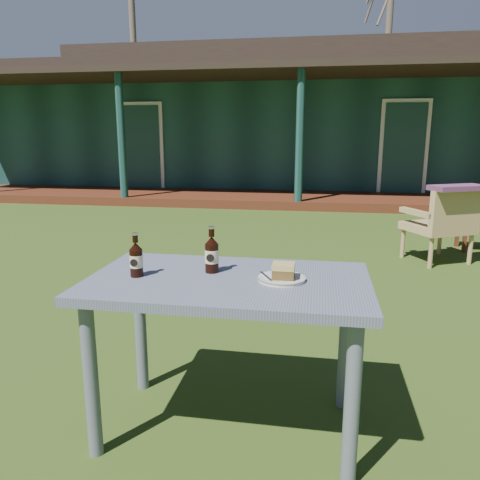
% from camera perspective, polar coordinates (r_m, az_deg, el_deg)
% --- Properties ---
extents(ground, '(80.00, 80.00, 0.00)m').
position_cam_1_polar(ground, '(3.74, 3.39, -7.94)').
color(ground, '#334916').
extents(pavilion, '(15.80, 8.30, 3.45)m').
position_cam_1_polar(pavilion, '(12.87, 8.28, 13.93)').
color(pavilion, '#173C37').
rests_on(pavilion, ground).
extents(tree_left, '(0.28, 0.28, 10.50)m').
position_cam_1_polar(tree_left, '(22.92, -12.86, 22.35)').
color(tree_left, brown).
rests_on(tree_left, ground).
extents(tree_mid, '(0.28, 0.28, 9.50)m').
position_cam_1_polar(tree_mid, '(22.40, 17.52, 21.03)').
color(tree_mid, brown).
rests_on(tree_mid, ground).
extents(cafe_table, '(1.20, 0.70, 0.72)m').
position_cam_1_polar(cafe_table, '(2.04, -1.43, -7.38)').
color(cafe_table, slate).
rests_on(cafe_table, ground).
extents(plate, '(0.20, 0.20, 0.01)m').
position_cam_1_polar(plate, '(1.98, 5.10, -4.67)').
color(plate, silver).
rests_on(plate, cafe_table).
extents(cake_slice, '(0.09, 0.09, 0.06)m').
position_cam_1_polar(cake_slice, '(1.96, 5.32, -3.75)').
color(cake_slice, brown).
rests_on(cake_slice, plate).
extents(fork, '(0.07, 0.13, 0.00)m').
position_cam_1_polar(fork, '(1.98, 3.20, -4.46)').
color(fork, silver).
rests_on(fork, plate).
extents(cola_bottle_near, '(0.06, 0.06, 0.21)m').
position_cam_1_polar(cola_bottle_near, '(2.07, -3.46, -1.72)').
color(cola_bottle_near, black).
rests_on(cola_bottle_near, cafe_table).
extents(cola_bottle_far, '(0.06, 0.06, 0.19)m').
position_cam_1_polar(cola_bottle_far, '(2.06, -12.55, -2.28)').
color(cola_bottle_far, black).
rests_on(cola_bottle_far, cafe_table).
extents(bottle_cap, '(0.03, 0.03, 0.01)m').
position_cam_1_polar(bottle_cap, '(2.12, -2.80, -3.56)').
color(bottle_cap, silver).
rests_on(bottle_cap, cafe_table).
extents(armchair_left, '(0.76, 0.75, 0.78)m').
position_cam_1_polar(armchair_left, '(5.27, 23.53, 2.08)').
color(armchair_left, tan).
rests_on(armchair_left, ground).
extents(floral_throw, '(0.61, 0.47, 0.05)m').
position_cam_1_polar(floral_throw, '(5.10, 25.04, 5.81)').
color(floral_throw, '#623255').
rests_on(floral_throw, armchair_left).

